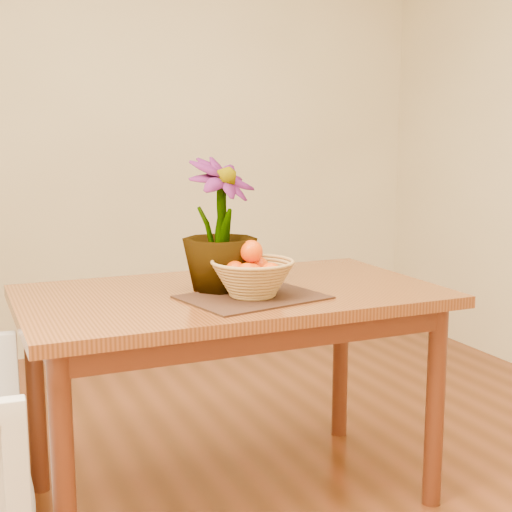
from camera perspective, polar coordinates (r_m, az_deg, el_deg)
name	(u,v)px	position (r m, az deg, el deg)	size (l,w,h in m)	color
wall_back	(106,121)	(4.23, -11.91, 10.54)	(4.00, 0.02, 2.70)	#F7E9BC
table	(231,316)	(2.43, -1.99, -4.79)	(1.40, 0.80, 0.75)	brown
placemat	(253,297)	(2.30, -0.27, -3.32)	(0.43, 0.32, 0.01)	#341B13
wicker_basket	(253,280)	(2.29, -0.27, -1.92)	(0.27, 0.27, 0.11)	tan
orange_pile	(252,268)	(2.28, -0.29, -0.94)	(0.16, 0.17, 0.13)	#D13603
potted_plant	(220,225)	(2.37, -2.92, 2.48)	(0.25, 0.25, 0.45)	#164914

